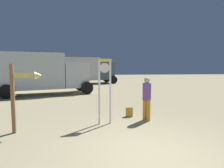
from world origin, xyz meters
TOP-DOWN VIEW (x-y plane):
  - ground_plane at (0.00, 0.00)m, footprint 80.00×80.00m
  - standing_clock at (-0.85, 2.51)m, footprint 0.48×0.13m
  - arrow_sign at (-3.42, 1.87)m, footprint 0.95×0.30m
  - person_near_clock at (0.75, 2.76)m, footprint 0.32×0.32m
  - backpack at (0.21, 3.40)m, footprint 0.27×0.20m
  - box_truck_near at (-5.32, 10.02)m, footprint 7.54×4.26m
  - box_truck_far at (-2.00, 18.36)m, footprint 6.67×4.05m

SIDE VIEW (x-z plane):
  - ground_plane at x=0.00m, z-range 0.00..0.00m
  - backpack at x=0.21m, z-range 0.00..0.38m
  - person_near_clock at x=0.75m, z-range 0.10..1.76m
  - standing_clock at x=-0.85m, z-range 0.24..2.57m
  - arrow_sign at x=-3.42m, z-range 0.33..2.48m
  - box_truck_near at x=-5.32m, z-range 0.13..3.12m
  - box_truck_far at x=-2.00m, z-range 0.13..3.15m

